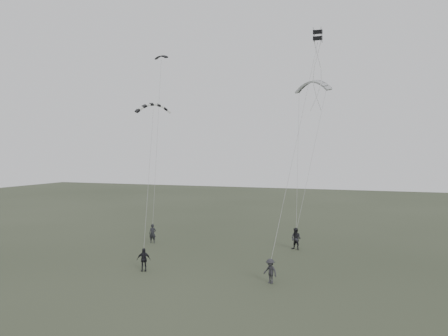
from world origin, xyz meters
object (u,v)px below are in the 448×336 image
(kite_dark_small, at_px, (161,56))
(kite_pale_large, at_px, (313,82))
(flyer_left, at_px, (153,234))
(flyer_center, at_px, (144,260))
(kite_box, at_px, (318,35))
(kite_striped, at_px, (153,104))
(flyer_right, at_px, (296,239))
(flyer_far, at_px, (270,271))

(kite_dark_small, height_order, kite_pale_large, kite_dark_small)
(flyer_left, relative_size, flyer_center, 1.08)
(flyer_left, xyz_separation_m, kite_box, (14.91, -2.98, 15.53))
(kite_box, bearing_deg, kite_striped, 175.53)
(flyer_left, height_order, kite_dark_small, kite_dark_small)
(flyer_right, relative_size, kite_striped, 0.62)
(flyer_right, relative_size, kite_pale_large, 0.51)
(flyer_far, distance_m, kite_striped, 17.25)
(flyer_left, relative_size, kite_dark_small, 1.21)
(flyer_center, relative_size, kite_pale_large, 0.44)
(flyer_center, xyz_separation_m, kite_striped, (-2.64, 6.24, 11.33))
(flyer_left, relative_size, flyer_far, 1.11)
(kite_striped, distance_m, kite_box, 14.23)
(kite_striped, bearing_deg, kite_pale_large, 3.20)
(kite_striped, bearing_deg, flyer_right, -18.54)
(flyer_left, bearing_deg, flyer_far, -45.39)
(kite_pale_large, relative_size, kite_box, 5.08)
(flyer_left, height_order, flyer_right, flyer_right)
(flyer_far, xyz_separation_m, kite_pale_large, (0.15, 16.03, 14.11))
(flyer_far, xyz_separation_m, kite_box, (2.07, 5.28, 15.61))
(flyer_right, height_order, kite_pale_large, kite_pale_large)
(kite_dark_small, xyz_separation_m, kite_striped, (2.48, -6.11, -5.42))
(flyer_left, xyz_separation_m, kite_pale_large, (12.98, 7.77, 14.03))
(flyer_center, relative_size, kite_box, 2.23)
(flyer_right, bearing_deg, kite_striped, -142.09)
(flyer_center, bearing_deg, flyer_far, -24.10)
(flyer_left, height_order, flyer_center, flyer_left)
(flyer_center, relative_size, kite_dark_small, 1.12)
(flyer_right, xyz_separation_m, kite_box, (2.29, -4.63, 15.47))
(flyer_far, height_order, kite_pale_large, kite_pale_large)
(flyer_right, xyz_separation_m, flyer_center, (-8.62, -10.08, -0.12))
(flyer_far, bearing_deg, kite_dark_small, 166.33)
(flyer_left, xyz_separation_m, kite_dark_small, (-1.13, 3.93, 16.69))
(flyer_center, height_order, kite_box, kite_box)
(kite_box, bearing_deg, kite_pale_large, 99.03)
(flyer_left, relative_size, kite_box, 2.40)
(kite_pale_large, bearing_deg, flyer_center, -99.66)
(flyer_right, height_order, flyer_far, flyer_right)
(flyer_right, distance_m, kite_box, 16.31)
(flyer_center, distance_m, kite_dark_small, 21.44)
(flyer_left, distance_m, flyer_right, 12.72)
(flyer_right, height_order, flyer_center, flyer_right)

